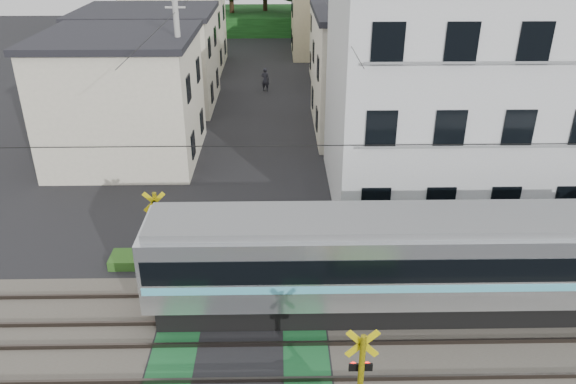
{
  "coord_description": "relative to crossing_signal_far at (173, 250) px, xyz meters",
  "views": [
    {
      "loc": [
        1.15,
        -13.2,
        11.3
      ],
      "look_at": [
        1.49,
        5.0,
        2.3
      ],
      "focal_mm": 35.0,
      "sensor_mm": 36.0,
      "label": 1
    }
  ],
  "objects": [
    {
      "name": "weed_patches",
      "position": [
        4.34,
        -3.74,
        -0.53
      ],
      "size": [
        10.25,
        8.8,
        0.4
      ],
      "color": "#2D5E1E",
      "rests_on": "ground"
    },
    {
      "name": "houses_row",
      "position": [
        2.84,
        22.27,
        2.53
      ],
      "size": [
        22.07,
        31.35,
        6.8
      ],
      "color": "beige",
      "rests_on": "ground"
    },
    {
      "name": "crossing_signal_far",
      "position": [
        0.0,
        0.0,
        0.0
      ],
      "size": [
        4.74,
        0.65,
        3.09
      ],
      "color": "yellow",
      "rests_on": "ground"
    },
    {
      "name": "track_bed",
      "position": [
        2.59,
        -3.65,
        -0.67
      ],
      "size": [
        120.0,
        120.0,
        0.14
      ],
      "color": "#47423A",
      "rests_on": "ground"
    },
    {
      "name": "catenary",
      "position": [
        8.59,
        -3.62,
        2.98
      ],
      "size": [
        60.0,
        5.04,
        7.0
      ],
      "color": "#2D2D33",
      "rests_on": "ground"
    },
    {
      "name": "pedestrian",
      "position": [
        2.86,
        22.3,
        0.12
      ],
      "size": [
        0.71,
        0.59,
        1.67
      ],
      "primitive_type": "imported",
      "rotation": [
        0.0,
        0.0,
        2.78
      ],
      "color": "#262730",
      "rests_on": "ground"
    },
    {
      "name": "utility_poles",
      "position": [
        1.53,
        19.35,
        3.37
      ],
      "size": [
        7.9,
        42.0,
        8.0
      ],
      "color": "#A5A5A0",
      "rests_on": "ground"
    },
    {
      "name": "ground",
      "position": [
        2.59,
        -3.65,
        -0.71
      ],
      "size": [
        120.0,
        120.0,
        0.0
      ],
      "primitive_type": "plane",
      "color": "black"
    },
    {
      "name": "apartment_block",
      "position": [
        11.09,
        5.84,
        3.94
      ],
      "size": [
        10.2,
        8.36,
        9.3
      ],
      "color": "silver",
      "rests_on": "ground"
    }
  ]
}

